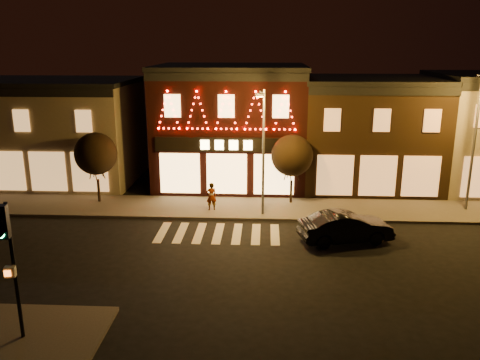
# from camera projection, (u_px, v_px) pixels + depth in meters

# --- Properties ---
(ground) EXTENTS (120.00, 120.00, 0.00)m
(ground) POSITION_uv_depth(u_px,v_px,m) (210.00, 266.00, 22.41)
(ground) COLOR black
(ground) RESTS_ON ground
(sidewalk_far) EXTENTS (44.00, 4.00, 0.15)m
(sidewalk_far) POSITION_uv_depth(u_px,v_px,m) (257.00, 208.00, 29.99)
(sidewalk_far) COLOR #47423D
(sidewalk_far) RESTS_ON ground
(building_left) EXTENTS (12.20, 8.28, 7.30)m
(building_left) POSITION_uv_depth(u_px,v_px,m) (50.00, 131.00, 35.54)
(building_left) COLOR #80755B
(building_left) RESTS_ON ground
(building_pulp) EXTENTS (10.20, 8.34, 8.30)m
(building_pulp) POSITION_uv_depth(u_px,v_px,m) (231.00, 125.00, 34.75)
(building_pulp) COLOR black
(building_pulp) RESTS_ON ground
(building_right_a) EXTENTS (9.20, 8.28, 7.50)m
(building_right_a) POSITION_uv_depth(u_px,v_px,m) (367.00, 132.00, 34.39)
(building_right_a) COLOR #382513
(building_right_a) RESTS_ON ground
(traffic_signal_near) EXTENTS (0.38, 0.50, 4.78)m
(traffic_signal_near) POSITION_uv_depth(u_px,v_px,m) (8.00, 246.00, 15.75)
(traffic_signal_near) COLOR black
(traffic_signal_near) RESTS_ON sidewalk_near
(streetlamp_mid) EXTENTS (0.55, 1.64, 7.15)m
(streetlamp_mid) POSITION_uv_depth(u_px,v_px,m) (263.00, 144.00, 27.50)
(streetlamp_mid) COLOR #59595E
(streetlamp_mid) RESTS_ON sidewalk_far
(streetlamp_right) EXTENTS (0.64, 1.83, 7.97)m
(streetlamp_right) POSITION_uv_depth(u_px,v_px,m) (476.00, 132.00, 28.20)
(streetlamp_right) COLOR #59595E
(streetlamp_right) RESTS_ON sidewalk_far
(tree_left) EXTENTS (2.60, 2.60, 4.35)m
(tree_left) POSITION_uv_depth(u_px,v_px,m) (96.00, 154.00, 30.30)
(tree_left) COLOR black
(tree_left) RESTS_ON sidewalk_far
(tree_right) EXTENTS (2.55, 2.55, 4.26)m
(tree_right) POSITION_uv_depth(u_px,v_px,m) (292.00, 156.00, 30.13)
(tree_right) COLOR black
(tree_right) RESTS_ON sidewalk_far
(dark_sedan) EXTENTS (4.93, 2.72, 1.54)m
(dark_sedan) POSITION_uv_depth(u_px,v_px,m) (346.00, 227.00, 24.98)
(dark_sedan) COLOR black
(dark_sedan) RESTS_ON ground
(pedestrian) EXTENTS (0.69, 0.55, 1.67)m
(pedestrian) POSITION_uv_depth(u_px,v_px,m) (211.00, 196.00, 29.29)
(pedestrian) COLOR gray
(pedestrian) RESTS_ON sidewalk_far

